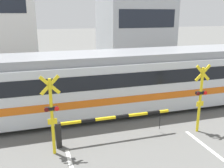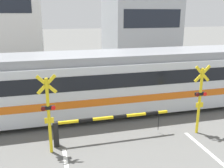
% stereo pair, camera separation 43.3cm
% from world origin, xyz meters
% --- Properties ---
extents(rail_track_near, '(50.00, 0.10, 0.08)m').
position_xyz_m(rail_track_near, '(0.00, 10.29, 0.04)').
color(rail_track_near, '#6B6051').
rests_on(rail_track_near, ground_plane).
extents(rail_track_far, '(50.00, 0.10, 0.08)m').
position_xyz_m(rail_track_far, '(0.00, 11.72, 0.04)').
color(rail_track_far, '#6B6051').
rests_on(rail_track_far, ground_plane).
extents(commuter_train, '(18.56, 2.83, 3.01)m').
position_xyz_m(commuter_train, '(1.52, 11.00, 1.62)').
color(commuter_train, silver).
rests_on(commuter_train, ground_plane).
extents(crossing_barrier_near, '(4.60, 0.20, 0.98)m').
position_xyz_m(crossing_barrier_near, '(-1.40, 8.23, 0.74)').
color(crossing_barrier_near, black).
rests_on(crossing_barrier_near, ground_plane).
extents(crossing_barrier_far, '(4.60, 0.20, 0.98)m').
position_xyz_m(crossing_barrier_far, '(1.40, 13.90, 0.74)').
color(crossing_barrier_far, black).
rests_on(crossing_barrier_far, ground_plane).
extents(crossing_signal_left, '(0.68, 0.15, 2.88)m').
position_xyz_m(crossing_signal_left, '(-2.96, 7.85, 1.58)').
color(crossing_signal_left, yellow).
rests_on(crossing_signal_left, ground_plane).
extents(crossing_signal_right, '(0.68, 0.15, 2.88)m').
position_xyz_m(crossing_signal_right, '(2.96, 7.85, 1.58)').
color(crossing_signal_right, yellow).
rests_on(crossing_signal_right, ground_plane).
extents(building_right_of_street, '(6.31, 6.53, 7.89)m').
position_xyz_m(building_right_of_street, '(6.27, 23.61, 3.95)').
color(building_right_of_street, '#B2B7BC').
rests_on(building_right_of_street, ground_plane).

